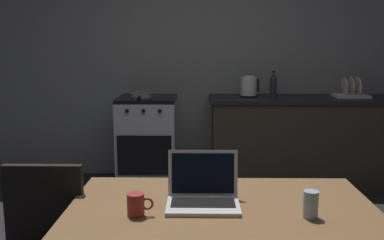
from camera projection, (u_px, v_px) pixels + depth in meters
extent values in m
cube|color=gray|center=(226.00, 52.00, 4.84)|extent=(6.40, 0.10, 2.74)
cube|color=#382D23|center=(312.00, 142.00, 4.64)|extent=(2.10, 0.60, 0.88)
cube|color=black|center=(314.00, 99.00, 4.56)|extent=(2.16, 0.64, 0.04)
cube|color=#B7BABF|center=(148.00, 142.00, 4.66)|extent=(0.60, 0.60, 0.88)
cube|color=black|center=(147.00, 99.00, 4.59)|extent=(0.60, 0.60, 0.04)
cube|color=black|center=(144.00, 156.00, 4.38)|extent=(0.54, 0.01, 0.40)
cylinder|color=black|center=(127.00, 111.00, 4.29)|extent=(0.04, 0.02, 0.04)
cylinder|color=black|center=(143.00, 111.00, 4.29)|extent=(0.04, 0.02, 0.04)
cylinder|color=black|center=(160.00, 111.00, 4.29)|extent=(0.04, 0.02, 0.04)
cube|color=brown|center=(222.00, 210.00, 1.96)|extent=(1.36, 0.82, 0.04)
cube|color=black|center=(44.00, 207.00, 2.12)|extent=(0.38, 0.04, 0.42)
cube|color=silver|center=(203.00, 206.00, 1.93)|extent=(0.32, 0.22, 0.02)
cube|color=black|center=(203.00, 203.00, 1.94)|extent=(0.28, 0.12, 0.00)
cube|color=silver|center=(203.00, 173.00, 2.04)|extent=(0.32, 0.04, 0.21)
cube|color=black|center=(203.00, 173.00, 2.03)|extent=(0.29, 0.03, 0.18)
cylinder|color=black|center=(248.00, 96.00, 4.57)|extent=(0.17, 0.17, 0.02)
cylinder|color=silver|center=(249.00, 86.00, 4.55)|extent=(0.17, 0.17, 0.19)
cylinder|color=silver|center=(249.00, 76.00, 4.53)|extent=(0.10, 0.10, 0.02)
cube|color=black|center=(258.00, 85.00, 4.54)|extent=(0.02, 0.02, 0.13)
cylinder|color=gray|center=(141.00, 97.00, 4.56)|extent=(0.22, 0.22, 0.01)
torus|color=gray|center=(141.00, 94.00, 4.56)|extent=(0.23, 0.23, 0.02)
cylinder|color=black|center=(139.00, 97.00, 4.37)|extent=(0.02, 0.18, 0.02)
cylinder|color=#9E2D28|center=(136.00, 205.00, 1.84)|extent=(0.07, 0.07, 0.10)
torus|color=#9E2D28|center=(147.00, 204.00, 1.83)|extent=(0.05, 0.01, 0.05)
cylinder|color=#99B7C6|center=(311.00, 204.00, 1.81)|extent=(0.06, 0.06, 0.11)
cube|color=silver|center=(351.00, 96.00, 4.55)|extent=(0.34, 0.26, 0.03)
cylinder|color=beige|center=(345.00, 86.00, 4.53)|extent=(0.04, 0.18, 0.18)
cylinder|color=beige|center=(351.00, 86.00, 4.53)|extent=(0.04, 0.18, 0.18)
cylinder|color=beige|center=(358.00, 86.00, 4.53)|extent=(0.04, 0.18, 0.18)
cylinder|color=#2D2D33|center=(273.00, 87.00, 4.63)|extent=(0.07, 0.07, 0.19)
cone|color=#2D2D33|center=(274.00, 75.00, 4.60)|extent=(0.07, 0.07, 0.06)
cylinder|color=black|center=(274.00, 72.00, 4.60)|extent=(0.03, 0.03, 0.02)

